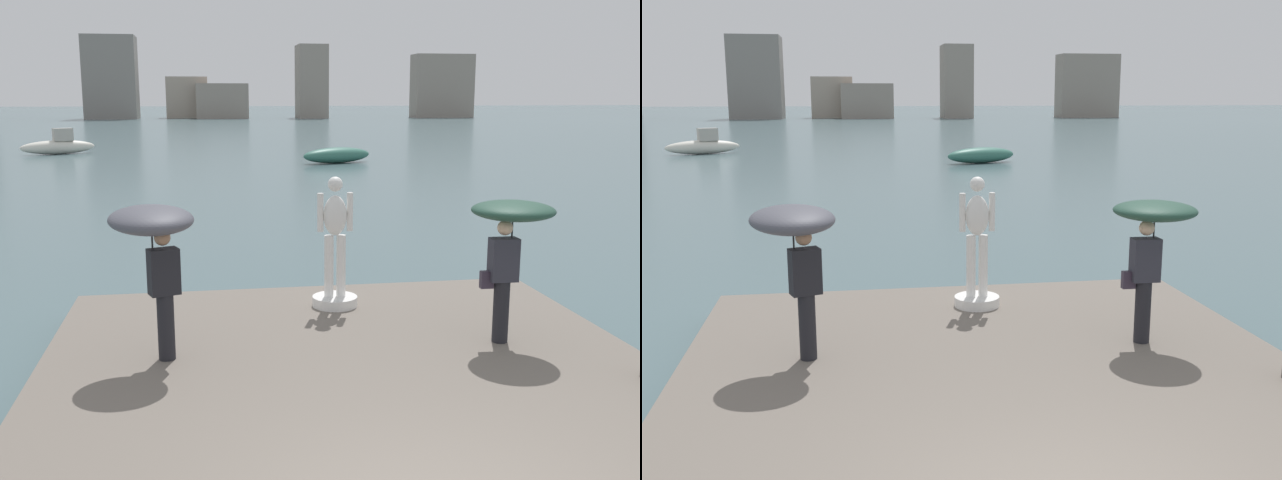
# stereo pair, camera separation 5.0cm
# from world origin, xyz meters

# --- Properties ---
(ground_plane) EXTENTS (400.00, 400.00, 0.00)m
(ground_plane) POSITION_xyz_m (0.00, 40.00, 0.00)
(ground_plane) COLOR #4C666B
(pier) EXTENTS (7.95, 10.61, 0.40)m
(pier) POSITION_xyz_m (0.00, 2.30, 0.20)
(pier) COLOR #70665B
(pier) RESTS_ON ground
(statue_white_figure) EXTENTS (0.74, 0.74, 2.13)m
(statue_white_figure) POSITION_xyz_m (0.28, 6.33, 1.21)
(statue_white_figure) COLOR white
(statue_white_figure) RESTS_ON pier
(onlooker_left) EXTENTS (1.37, 1.39, 2.06)m
(onlooker_left) POSITION_xyz_m (-2.43, 4.27, 2.05)
(onlooker_left) COLOR black
(onlooker_left) RESTS_ON pier
(onlooker_right) EXTENTS (1.15, 1.15, 1.99)m
(onlooker_right) POSITION_xyz_m (2.34, 4.25, 2.02)
(onlooker_right) COLOR black
(onlooker_right) RESTS_ON pier
(boat_mid) EXTENTS (4.37, 2.54, 0.87)m
(boat_mid) POSITION_xyz_m (5.71, 35.43, 0.44)
(boat_mid) COLOR #336B5B
(boat_mid) RESTS_ON ground
(boat_rightward) EXTENTS (4.69, 2.74, 1.66)m
(boat_rightward) POSITION_xyz_m (-10.94, 44.41, 0.57)
(boat_rightward) COLOR silver
(boat_rightward) RESTS_ON ground
(distant_skyline) EXTENTS (87.34, 10.24, 13.07)m
(distant_skyline) POSITION_xyz_m (-8.98, 115.90, 5.61)
(distant_skyline) COLOR gray
(distant_skyline) RESTS_ON ground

